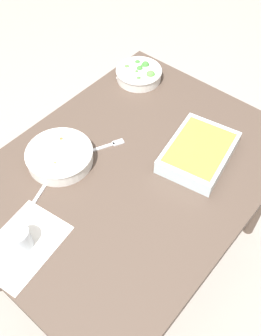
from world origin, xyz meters
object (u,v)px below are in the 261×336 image
at_px(baking_dish, 199,152).
at_px(fork_on_table, 106,146).
at_px(stew_bowl, 60,156).
at_px(spoon_by_broccoli, 129,78).
at_px(broccoli_bowl, 139,73).
at_px(spoon_by_stew, 48,181).
at_px(drink_cup, 20,239).
at_px(spoon_spare, 23,233).

relative_size(baking_dish, fork_on_table, 2.00).
xyz_separation_m(stew_bowl, spoon_by_broccoli, (-0.54, -0.12, -0.03)).
xyz_separation_m(broccoli_bowl, spoon_by_stew, (0.67, 0.12, -0.03)).
relative_size(stew_bowl, spoon_by_broccoli, 1.75).
xyz_separation_m(drink_cup, fork_on_table, (-0.49, -0.08, -0.04)).
relative_size(spoon_by_broccoli, spoon_spare, 1.03).
distance_m(baking_dish, fork_on_table, 0.36).
distance_m(spoon_by_stew, spoon_spare, 0.22).
height_order(stew_bowl, fork_on_table, stew_bowl).
bearing_deg(stew_bowl, spoon_by_stew, 19.54).
relative_size(drink_cup, spoon_by_stew, 0.50).
bearing_deg(spoon_spare, drink_cup, 46.59).
distance_m(broccoli_bowl, spoon_by_stew, 0.68).
xyz_separation_m(broccoli_bowl, spoon_by_broccoli, (0.03, -0.03, -0.03)).
height_order(stew_bowl, baking_dish, same).
bearing_deg(drink_cup, spoon_by_broccoli, -161.71).
xyz_separation_m(stew_bowl, drink_cup, (0.32, 0.17, 0.01)).
distance_m(drink_cup, spoon_spare, 0.05).
bearing_deg(spoon_by_stew, spoon_by_broccoli, -166.37).
height_order(drink_cup, fork_on_table, drink_cup).
bearing_deg(spoon_by_broccoli, spoon_spare, 16.95).
height_order(baking_dish, fork_on_table, baking_dish).
distance_m(drink_cup, spoon_by_stew, 0.26).
height_order(spoon_by_stew, fork_on_table, spoon_by_stew).
bearing_deg(baking_dish, spoon_spare, -21.45).
bearing_deg(broccoli_bowl, fork_on_table, 22.38).
distance_m(baking_dish, spoon_by_broccoli, 0.54).
distance_m(stew_bowl, baking_dish, 0.52).
relative_size(baking_dish, spoon_by_stew, 1.94).
relative_size(spoon_by_stew, fork_on_table, 1.03).
relative_size(baking_dish, spoon_by_broccoli, 2.29).
bearing_deg(drink_cup, fork_on_table, -170.15).
distance_m(broccoli_bowl, spoon_spare, 0.89).
xyz_separation_m(spoon_by_stew, spoon_spare, (0.20, 0.10, 0.00)).
xyz_separation_m(drink_cup, spoon_by_stew, (-0.22, -0.13, -0.03)).
relative_size(stew_bowl, fork_on_table, 1.52).
height_order(broccoli_bowl, spoon_by_stew, broccoli_bowl).
height_order(stew_bowl, spoon_by_broccoli, stew_bowl).
bearing_deg(drink_cup, broccoli_bowl, -164.22).
distance_m(stew_bowl, drink_cup, 0.36).
bearing_deg(spoon_spare, fork_on_table, -173.38).
relative_size(broccoli_bowl, baking_dish, 0.63).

